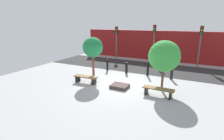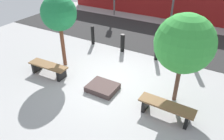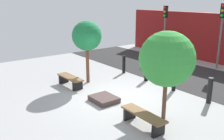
# 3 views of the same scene
# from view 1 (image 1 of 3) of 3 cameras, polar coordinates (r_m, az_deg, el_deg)

# --- Properties ---
(ground_plane) EXTENTS (18.00, 18.00, 0.00)m
(ground_plane) POSITION_cam_1_polar(r_m,az_deg,el_deg) (11.38, 3.78, -4.83)
(ground_plane) COLOR #9D9D9D
(road_strip) EXTENTS (18.00, 4.35, 0.01)m
(road_strip) POSITION_cam_1_polar(r_m,az_deg,el_deg) (15.89, 10.91, 0.84)
(road_strip) COLOR #282828
(road_strip) RESTS_ON ground
(building_facade) EXTENTS (16.20, 0.50, 3.06)m
(building_facade) POSITION_cam_1_polar(r_m,az_deg,el_deg) (19.14, 14.30, 7.76)
(building_facade) COLOR maroon
(building_facade) RESTS_ON ground
(bench_left) EXTENTS (1.65, 0.53, 0.47)m
(bench_left) POSITION_cam_1_polar(r_m,az_deg,el_deg) (11.73, -8.58, -2.63)
(bench_left) COLOR black
(bench_left) RESTS_ON ground
(bench_right) EXTENTS (1.70, 0.51, 0.47)m
(bench_right) POSITION_cam_1_polar(r_m,az_deg,el_deg) (9.89, 14.88, -6.46)
(bench_right) COLOR black
(bench_right) RESTS_ON ground
(planter_bed) EXTENTS (1.04, 0.86, 0.20)m
(planter_bed) POSITION_cam_1_polar(r_m,az_deg,el_deg) (10.83, 2.54, -5.30)
(planter_bed) COLOR #4A3937
(planter_bed) RESTS_ON ground
(tree_behind_left_bench) EXTENTS (1.38, 1.38, 2.95)m
(tree_behind_left_bench) POSITION_cam_1_polar(r_m,az_deg,el_deg) (12.07, -6.30, 7.27)
(tree_behind_left_bench) COLOR brown
(tree_behind_left_bench) RESTS_ON ground
(tree_behind_right_bench) EXTENTS (1.79, 1.79, 2.96)m
(tree_behind_right_bench) POSITION_cam_1_polar(r_m,az_deg,el_deg) (10.32, 16.69, 4.32)
(tree_behind_right_bench) COLOR brown
(tree_behind_right_bench) RESTS_ON ground
(bollard_far_left) EXTENTS (0.17, 0.17, 0.96)m
(bollard_far_left) POSITION_cam_1_polar(r_m,az_deg,el_deg) (14.52, -1.52, 1.68)
(bollard_far_left) COLOR black
(bollard_far_left) RESTS_ON ground
(bollard_left) EXTENTS (0.20, 0.20, 0.87)m
(bollard_left) POSITION_cam_1_polar(r_m,az_deg,el_deg) (13.82, 4.75, 0.72)
(bollard_left) COLOR black
(bollard_left) RESTS_ON ground
(bollard_center) EXTENTS (0.17, 0.17, 1.08)m
(bollard_center) POSITION_cam_1_polar(r_m,az_deg,el_deg) (13.27, 11.62, 0.29)
(bollard_center) COLOR black
(bollard_center) RESTS_ON ground
(bollard_right) EXTENTS (0.19, 0.19, 1.02)m
(bollard_right) POSITION_cam_1_polar(r_m,az_deg,el_deg) (12.96, 18.91, -0.74)
(bollard_right) COLOR black
(bollard_right) RESTS_ON ground
(traffic_light_west) EXTENTS (0.28, 0.27, 3.46)m
(traffic_light_west) POSITION_cam_1_polar(r_m,az_deg,el_deg) (19.21, 1.44, 10.87)
(traffic_light_west) COLOR slate
(traffic_light_west) RESTS_ON ground
(traffic_light_mid_west) EXTENTS (0.28, 0.27, 3.67)m
(traffic_light_mid_west) POSITION_cam_1_polar(r_m,az_deg,el_deg) (17.83, 13.59, 10.52)
(traffic_light_mid_west) COLOR #606060
(traffic_light_mid_west) RESTS_ON ground
(traffic_light_mid_east) EXTENTS (0.28, 0.27, 3.62)m
(traffic_light_mid_east) POSITION_cam_1_polar(r_m,az_deg,el_deg) (17.34, 26.96, 9.07)
(traffic_light_mid_east) COLOR #575757
(traffic_light_mid_east) RESTS_ON ground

